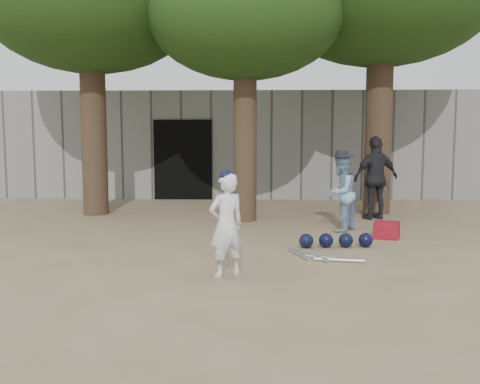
{
  "coord_description": "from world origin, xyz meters",
  "views": [
    {
      "loc": [
        0.86,
        -6.9,
        1.81
      ],
      "look_at": [
        0.6,
        1.0,
        0.95
      ],
      "focal_mm": 40.0,
      "sensor_mm": 36.0,
      "label": 1
    }
  ],
  "objects_px": {
    "spectator_blue": "(341,193)",
    "spectator_dark": "(376,178)",
    "red_bag": "(387,230)",
    "boy_player": "(227,225)"
  },
  "relations": [
    {
      "from": "red_bag",
      "to": "boy_player",
      "type": "bearing_deg",
      "value": -136.08
    },
    {
      "from": "boy_player",
      "to": "spectator_dark",
      "type": "bearing_deg",
      "value": -153.42
    },
    {
      "from": "boy_player",
      "to": "spectator_dark",
      "type": "distance_m",
      "value": 5.53
    },
    {
      "from": "spectator_dark",
      "to": "red_bag",
      "type": "bearing_deg",
      "value": 61.83
    },
    {
      "from": "spectator_blue",
      "to": "spectator_dark",
      "type": "distance_m",
      "value": 1.76
    },
    {
      "from": "spectator_blue",
      "to": "red_bag",
      "type": "distance_m",
      "value": 1.14
    },
    {
      "from": "boy_player",
      "to": "spectator_blue",
      "type": "relative_size",
      "value": 0.92
    },
    {
      "from": "spectator_dark",
      "to": "red_bag",
      "type": "relative_size",
      "value": 4.2
    },
    {
      "from": "spectator_blue",
      "to": "red_bag",
      "type": "xyz_separation_m",
      "value": [
        0.7,
        -0.7,
        -0.57
      ]
    },
    {
      "from": "boy_player",
      "to": "red_bag",
      "type": "bearing_deg",
      "value": -167.79
    }
  ]
}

